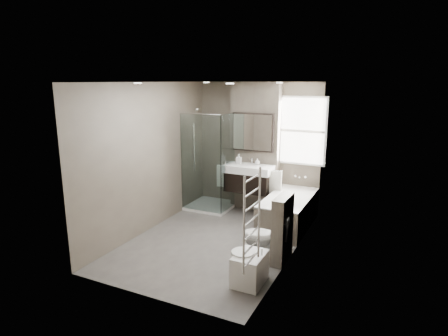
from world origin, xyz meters
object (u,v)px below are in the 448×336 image
Objects in this scene: vanity at (249,178)px; toilet at (265,237)px; bidet at (249,268)px; bathtub at (289,210)px.

vanity is 1.35× the size of toilet.
toilet is at bearing -60.74° from vanity.
bidet is (1.01, -2.47, -0.52)m from vanity.
bidet is at bearing -87.62° from bathtub.
bathtub is 2.28× the size of toilet.
toilet reaches higher than bidet.
bathtub is (0.92, -0.33, -0.43)m from vanity.
vanity is 2.02m from toilet.
bathtub is at bearing 92.38° from bidet.
bidet is (0.04, -0.74, -0.13)m from toilet.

